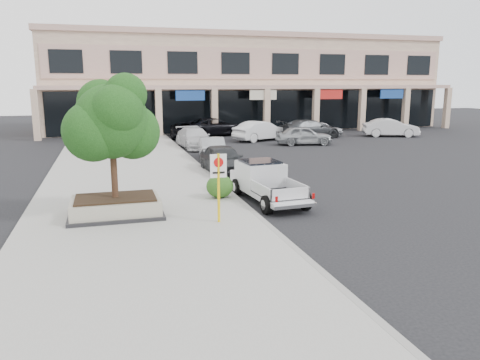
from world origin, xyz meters
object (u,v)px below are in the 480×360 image
(curb_car_d, at_px, (184,130))
(lot_car_f, at_px, (391,128))
(curb_car_a, at_px, (223,160))
(lot_car_e, at_px, (320,129))
(lot_car_a, at_px, (304,135))
(lot_car_c, at_px, (310,129))
(planter_tree, at_px, (115,122))
(no_parking_sign, at_px, (219,178))
(curb_car_b, at_px, (212,149))
(pickup_truck, at_px, (269,183))
(planter, at_px, (116,207))
(lot_car_b, at_px, (261,131))
(curb_car_c, at_px, (195,138))
(lot_car_d, at_px, (213,127))

(curb_car_d, relative_size, lot_car_f, 1.01)
(curb_car_a, relative_size, lot_car_e, 1.11)
(curb_car_d, distance_m, lot_car_a, 10.70)
(curb_car_a, xyz_separation_m, lot_car_f, (18.49, 12.82, 0.03))
(curb_car_a, height_order, lot_car_c, lot_car_c)
(lot_car_f, bearing_deg, curb_car_a, 143.97)
(planter_tree, xyz_separation_m, lot_car_a, (14.27, 16.68, -2.68))
(curb_car_a, bearing_deg, curb_car_d, 86.11)
(no_parking_sign, xyz_separation_m, curb_car_b, (2.79, 13.48, -0.95))
(no_parking_sign, relative_size, curb_car_d, 0.48)
(curb_car_b, bearing_deg, no_parking_sign, -95.04)
(pickup_truck, distance_m, lot_car_a, 17.98)
(curb_car_b, relative_size, lot_car_e, 1.03)
(planter, relative_size, lot_car_c, 0.58)
(planter_tree, xyz_separation_m, lot_car_f, (23.98, 19.82, -2.63))
(lot_car_a, bearing_deg, lot_car_e, -28.15)
(lot_car_f, bearing_deg, planter_tree, 148.82)
(planter_tree, bearing_deg, lot_car_e, 50.06)
(planter_tree, xyz_separation_m, lot_car_c, (16.46, 20.50, -2.61))
(lot_car_b, distance_m, lot_car_f, 12.05)
(curb_car_b, xyz_separation_m, lot_car_b, (6.00, 8.53, 0.12))
(no_parking_sign, height_order, lot_car_b, no_parking_sign)
(lot_car_b, bearing_deg, no_parking_sign, 134.68)
(no_parking_sign, bearing_deg, lot_car_f, 46.14)
(planter, bearing_deg, lot_car_c, 51.21)
(curb_car_b, distance_m, curb_car_c, 5.59)
(curb_car_a, distance_m, lot_car_d, 17.98)
(pickup_truck, distance_m, lot_car_d, 24.05)
(curb_car_a, relative_size, lot_car_a, 1.03)
(planter, height_order, curb_car_a, curb_car_a)
(curb_car_b, height_order, lot_car_f, lot_car_f)
(curb_car_d, xyz_separation_m, lot_car_f, (17.92, -3.73, 0.11))
(pickup_truck, xyz_separation_m, lot_car_a, (8.44, 15.88, -0.04))
(lot_car_c, bearing_deg, curb_car_d, 63.07)
(no_parking_sign, bearing_deg, lot_car_d, 77.69)
(lot_car_c, bearing_deg, planter_tree, 130.63)
(curb_car_b, height_order, curb_car_c, curb_car_c)
(pickup_truck, height_order, lot_car_d, lot_car_d)
(curb_car_c, relative_size, curb_car_d, 1.04)
(planter, distance_m, lot_car_f, 31.32)
(curb_car_c, distance_m, lot_car_f, 18.32)
(lot_car_c, bearing_deg, planter, 130.61)
(lot_car_c, bearing_deg, curb_car_a, 130.29)
(no_parking_sign, distance_m, lot_car_c, 26.04)
(curb_car_b, distance_m, lot_car_f, 19.82)
(curb_car_d, xyz_separation_m, lot_car_c, (10.40, -3.05, 0.14))
(pickup_truck, bearing_deg, lot_car_d, 78.26)
(planter, distance_m, no_parking_sign, 3.87)
(curb_car_b, bearing_deg, curb_car_d, 96.07)
(lot_car_a, relative_size, lot_car_d, 0.74)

